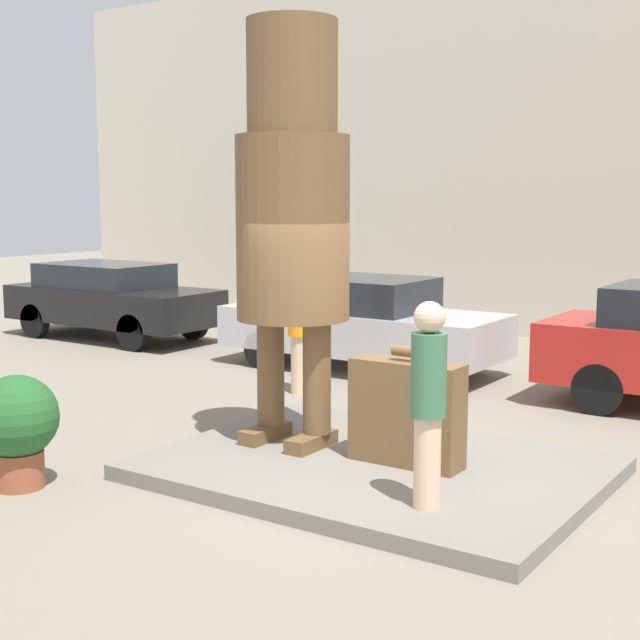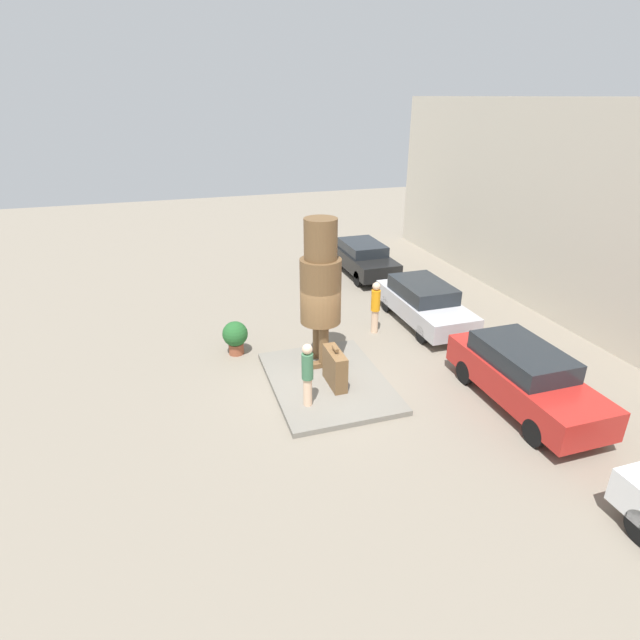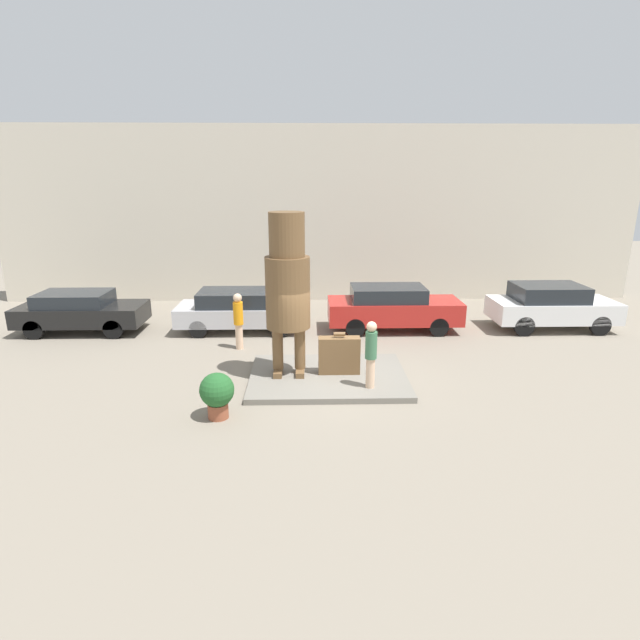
# 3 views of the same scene
# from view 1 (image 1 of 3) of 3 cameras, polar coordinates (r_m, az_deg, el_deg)

# --- Properties ---
(ground_plane) EXTENTS (60.00, 60.00, 0.00)m
(ground_plane) POSITION_cam_1_polar(r_m,az_deg,el_deg) (9.04, 3.48, -9.92)
(ground_plane) COLOR gray
(pedestal) EXTENTS (4.28, 3.19, 0.15)m
(pedestal) POSITION_cam_1_polar(r_m,az_deg,el_deg) (9.02, 3.48, -9.46)
(pedestal) COLOR slate
(pedestal) RESTS_ON ground_plane
(statue_figure) EXTENTS (1.19, 1.19, 4.38)m
(statue_figure) POSITION_cam_1_polar(r_m,az_deg,el_deg) (9.29, -1.77, 7.59)
(statue_figure) COLOR brown
(statue_figure) RESTS_ON pedestal
(giant_suitcase) EXTENTS (1.14, 0.36, 1.18)m
(giant_suitcase) POSITION_cam_1_polar(r_m,az_deg,el_deg) (8.80, 5.56, -5.90)
(giant_suitcase) COLOR brown
(giant_suitcase) RESTS_ON pedestal
(tourist) EXTENTS (0.30, 0.30, 1.76)m
(tourist) POSITION_cam_1_polar(r_m,az_deg,el_deg) (7.50, 6.95, -4.86)
(tourist) COLOR beige
(tourist) RESTS_ON pedestal
(parked_car_black) EXTENTS (4.36, 1.77, 1.46)m
(parked_car_black) POSITION_cam_1_polar(r_m,az_deg,el_deg) (17.82, -13.24, 1.38)
(parked_car_black) COLOR black
(parked_car_black) RESTS_ON ground_plane
(parked_car_silver) EXTENTS (4.53, 1.79, 1.48)m
(parked_car_silver) POSITION_cam_1_polar(r_m,az_deg,el_deg) (14.26, 2.53, -0.05)
(parked_car_silver) COLOR #B7B7BC
(parked_car_silver) RESTS_ON ground_plane
(planter_pot) EXTENTS (0.80, 0.80, 1.10)m
(planter_pot) POSITION_cam_1_polar(r_m,az_deg,el_deg) (8.99, -18.83, -6.31)
(planter_pot) COLOR brown
(planter_pot) RESTS_ON ground_plane
(worker_hivis) EXTENTS (0.31, 0.31, 1.84)m
(worker_hivis) POSITION_cam_1_polar(r_m,az_deg,el_deg) (12.45, -1.34, -0.19)
(worker_hivis) COLOR beige
(worker_hivis) RESTS_ON ground_plane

